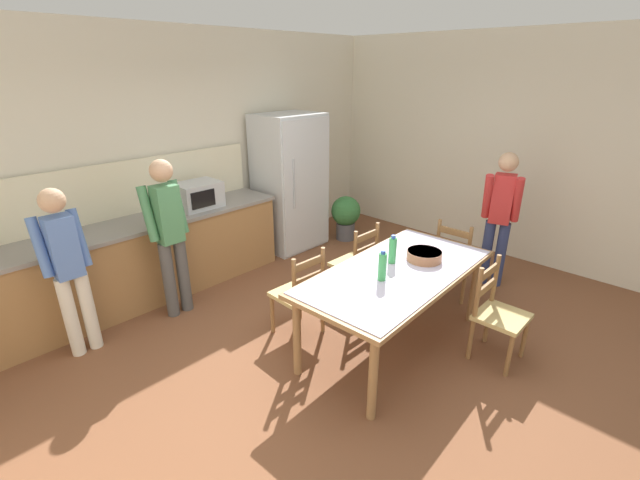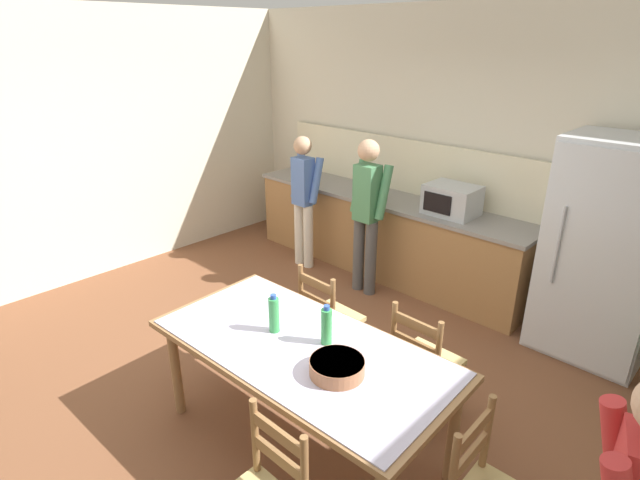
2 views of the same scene
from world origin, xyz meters
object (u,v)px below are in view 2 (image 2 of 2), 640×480
bottle_near_centre (274,314)px  person_at_counter (367,210)px  dining_table (302,355)px  chair_side_far_right (423,363)px  serving_bowl (337,366)px  person_at_sink (304,195)px  microwave (452,200)px  bottle_off_centre (326,326)px  refrigerator (606,252)px  chair_side_far_left (328,318)px

bottle_near_centre → person_at_counter: (-0.84, 2.00, 0.02)m
dining_table → chair_side_far_right: 0.93m
serving_bowl → person_at_counter: bearing=125.0°
bottle_near_centre → person_at_sink: (-1.79, 2.02, -0.03)m
person_at_counter → microwave: bearing=-51.9°
bottle_off_centre → person_at_counter: size_ratio=0.16×
refrigerator → chair_side_far_left: size_ratio=2.06×
microwave → bottle_off_centre: 2.45m
chair_side_far_right → person_at_counter: bearing=-37.6°
serving_bowl → chair_side_far_right: 0.94m
chair_side_far_right → chair_side_far_left: 0.89m
microwave → serving_bowl: size_ratio=1.56×
microwave → dining_table: microwave is taller
chair_side_far_right → chair_side_far_left: bearing=3.3°
refrigerator → dining_table: 2.70m
bottle_off_centre → person_at_counter: bearing=122.3°
serving_bowl → person_at_counter: size_ratio=0.19×
microwave → chair_side_far_left: microwave is taller
bottle_off_centre → chair_side_far_left: bearing=132.1°
bottle_near_centre → bottle_off_centre: same height
dining_table → person_at_sink: size_ratio=1.30×
microwave → serving_bowl: bearing=-73.2°
bottle_near_centre → chair_side_far_left: bottle_near_centre is taller
refrigerator → dining_table: bearing=-112.2°
microwave → bottle_off_centre: size_ratio=1.85×
bottle_near_centre → chair_side_far_right: 1.14m
dining_table → person_at_sink: bearing=135.3°
bottle_near_centre → person_at_counter: person_at_counter is taller
microwave → person_at_counter: size_ratio=0.30×
chair_side_far_left → person_at_counter: bearing=-61.9°
microwave → dining_table: 2.57m
dining_table → bottle_off_centre: bottle_off_centre is taller
refrigerator → chair_side_far_left: bearing=-130.7°
refrigerator → serving_bowl: bearing=-104.6°
chair_side_far_right → person_at_sink: bearing=-25.5°
refrigerator → bottle_off_centre: bearing=-111.2°
refrigerator → person_at_counter: refrigerator is taller
bottle_off_centre → chair_side_far_right: bottle_off_centre is taller
refrigerator → chair_side_far_left: refrigerator is taller
person_at_counter → dining_table: bearing=-151.4°
dining_table → chair_side_far_left: size_ratio=2.22×
serving_bowl → bottle_near_centre: bearing=175.3°
refrigerator → bottle_near_centre: bearing=-116.8°
bottle_near_centre → chair_side_far_left: 0.93m
refrigerator → chair_side_far_left: 2.34m
dining_table → serving_bowl: size_ratio=6.30×
dining_table → serving_bowl: 0.38m
refrigerator → dining_table: size_ratio=0.93×
refrigerator → serving_bowl: (-0.67, -2.55, -0.10)m
microwave → dining_table: size_ratio=0.25×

